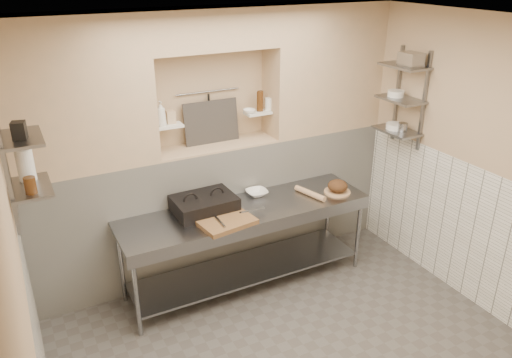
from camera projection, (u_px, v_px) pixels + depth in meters
ceiling at (314, 19)px, 3.25m from camera, size 4.00×3.90×0.10m
wall_left at (14, 290)px, 2.97m from camera, size 0.10×3.90×2.80m
wall_right at (489, 169)px, 4.69m from camera, size 0.10×3.90×2.80m
wall_back at (207, 140)px, 5.46m from camera, size 4.00×0.10×2.80m
backwall_lower at (218, 206)px, 5.54m from camera, size 4.00×0.40×1.40m
alcove_sill at (216, 146)px, 5.25m from camera, size 1.30×0.40×0.02m
backwall_pillar_left at (76, 96)px, 4.42m from camera, size 1.35×0.40×1.40m
backwall_pillar_right at (324, 68)px, 5.53m from camera, size 1.35×0.40×1.40m
backwall_header at (212, 29)px, 4.77m from camera, size 1.30×0.40×0.40m
wainscot_right at (472, 235)px, 4.95m from camera, size 0.02×3.90×1.40m
alcove_shelf_left at (168, 126)px, 4.92m from camera, size 0.28×0.16×0.02m
alcove_shelf_right at (258, 113)px, 5.34m from camera, size 0.28×0.16×0.02m
utensil_rail at (208, 92)px, 5.17m from camera, size 0.70×0.02×0.02m
hanging_steel at (209, 108)px, 5.22m from camera, size 0.02×0.02×0.30m
splash_panel at (211, 122)px, 5.24m from camera, size 0.60×0.08×0.45m
shelf_rail_left_a at (5, 158)px, 3.86m from camera, size 0.03×0.03×0.95m
shelf_rail_left_b at (7, 176)px, 3.53m from camera, size 0.03×0.03×0.95m
wall_shelf_left_lower at (30, 187)px, 3.83m from camera, size 0.30×0.50×0.02m
wall_shelf_left_upper at (20, 138)px, 3.67m from camera, size 0.30×0.50×0.03m
shelf_rail_right_a at (397, 94)px, 5.50m from camera, size 0.03×0.03×1.05m
shelf_rail_right_b at (424, 102)px, 5.17m from camera, size 0.03×0.03×1.05m
wall_shelf_right_lower at (397, 131)px, 5.42m from camera, size 0.30×0.50×0.02m
wall_shelf_right_mid at (401, 99)px, 5.28m from camera, size 0.30×0.50×0.02m
wall_shelf_right_upper at (404, 66)px, 5.14m from camera, size 0.30×0.50×0.03m
prep_table at (247, 231)px, 5.13m from camera, size 2.60×0.70×0.90m
panini_press at (204, 205)px, 4.94m from camera, size 0.61×0.45×0.16m
cutting_board at (227, 222)px, 4.73m from camera, size 0.56×0.43×0.05m
knife_blade at (252, 210)px, 4.90m from camera, size 0.27×0.05×0.01m
tongs at (220, 222)px, 4.67m from camera, size 0.02×0.23×0.02m
mixing_bowl at (257, 193)px, 5.31m from camera, size 0.23×0.23×0.06m
rolling_pin at (310, 193)px, 5.30m from camera, size 0.17×0.40×0.06m
bread_board at (337, 192)px, 5.38m from camera, size 0.29×0.29×0.02m
bread_loaf at (338, 186)px, 5.35m from camera, size 0.21×0.21×0.13m
bottle_soap at (161, 114)px, 4.83m from camera, size 0.10×0.10×0.25m
jar_alcove at (170, 117)px, 4.94m from camera, size 0.09×0.09×0.13m
bowl_alcove at (249, 111)px, 5.28m from camera, size 0.15×0.15×0.04m
condiment_a at (260, 101)px, 5.32m from camera, size 0.06×0.06×0.22m
condiment_b at (259, 101)px, 5.32m from camera, size 0.05×0.05×0.21m
condiment_c at (268, 104)px, 5.38m from camera, size 0.08×0.08×0.13m
jug_left at (25, 165)px, 3.88m from camera, size 0.13×0.13×0.26m
jar_left at (30, 185)px, 3.68m from camera, size 0.09×0.09×0.13m
box_left_upper at (19, 131)px, 3.59m from camera, size 0.11×0.11×0.13m
bowl_right at (395, 126)px, 5.43m from camera, size 0.20×0.20×0.06m
canister_right at (403, 127)px, 5.33m from camera, size 0.10×0.10×0.10m
bowl_right_mid at (396, 94)px, 5.32m from camera, size 0.17×0.17×0.06m
basket_right at (411, 59)px, 5.04m from camera, size 0.18×0.22×0.14m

